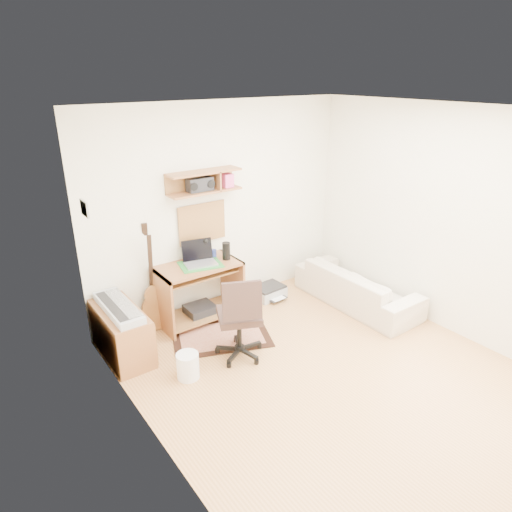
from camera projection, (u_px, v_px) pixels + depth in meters
floor at (327, 374)px, 4.72m from camera, size 3.60×4.00×0.01m
ceiling at (346, 110)px, 3.73m from camera, size 3.60×4.00×0.01m
back_wall at (221, 208)px, 5.73m from camera, size 3.60×0.01×2.60m
left_wall at (154, 314)px, 3.25m from camera, size 0.01×4.00×2.60m
right_wall at (449, 222)px, 5.20m from camera, size 0.01×4.00×2.60m
wall_shelf at (204, 182)px, 5.32m from camera, size 0.90×0.25×0.26m
cork_board at (202, 223)px, 5.60m from camera, size 0.64×0.03×0.49m
wall_photo at (84, 208)px, 4.23m from camera, size 0.02×0.20×0.15m
desk at (199, 293)px, 5.59m from camera, size 1.00×0.55×0.75m
laptop at (200, 254)px, 5.39m from camera, size 0.44×0.44×0.28m
speaker at (226, 251)px, 5.57m from camera, size 0.10×0.10×0.22m
desk_lamp at (207, 247)px, 5.62m from camera, size 0.09×0.09×0.26m
pencil_cup at (214, 253)px, 5.66m from camera, size 0.07×0.07×0.10m
boombox at (200, 184)px, 5.29m from camera, size 0.31×0.14×0.16m
rug at (221, 336)px, 5.37m from camera, size 1.31×1.10×0.01m
task_chair at (239, 315)px, 4.84m from camera, size 0.67×0.67×0.99m
cabinet at (122, 333)px, 4.92m from camera, size 0.40×0.90×0.55m
music_keyboard at (118, 308)px, 4.81m from camera, size 0.27×0.86×0.08m
guitar at (154, 279)px, 5.31m from camera, size 0.39×0.29×1.31m
waste_basket at (188, 366)px, 4.61m from camera, size 0.28×0.28×0.28m
printer at (269, 291)px, 6.28m from camera, size 0.44×0.35×0.16m
sofa at (357, 280)px, 6.00m from camera, size 0.51×1.74×0.68m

